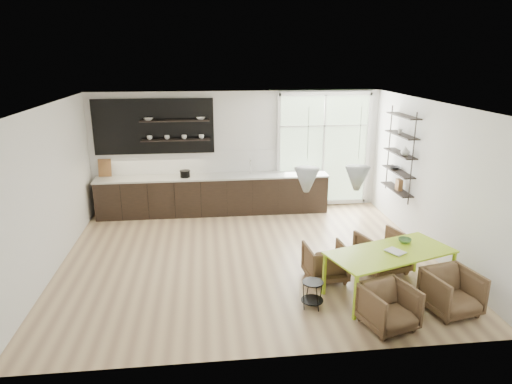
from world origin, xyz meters
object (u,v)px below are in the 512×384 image
armchair_front_left (388,307)px  armchair_back_right (382,252)px  armchair_front_right (452,292)px  wire_stool (313,291)px  dining_table (390,254)px  armchair_back_left (325,262)px

armchair_front_left → armchair_back_right: bearing=54.5°
armchair_back_right → armchair_front_right: size_ratio=1.09×
armchair_back_right → wire_stool: armchair_back_right is taller
armchair_back_right → dining_table: bearing=59.0°
armchair_back_left → wire_stool: (-0.44, -0.89, -0.04)m
armchair_back_left → armchair_front_right: armchair_front_right is taller
armchair_front_right → wire_stool: size_ratio=1.68×
dining_table → armchair_front_left: dining_table is taller
dining_table → armchair_front_left: size_ratio=3.15×
armchair_front_right → armchair_front_left: bearing=-178.3°
dining_table → wire_stool: (-1.32, -0.29, -0.41)m
armchair_front_right → wire_stool: (-2.03, 0.36, -0.05)m
armchair_back_left → armchair_back_right: bearing=-174.0°
armchair_back_left → armchair_front_left: bearing=104.4°
armchair_back_left → armchair_front_right: (1.60, -1.26, 0.02)m
armchair_back_left → wire_stool: size_ratio=1.60×
dining_table → armchair_front_left: 1.06m
armchair_back_right → armchair_front_right: armchair_back_right is taller
dining_table → armchair_back_right: bearing=57.0°
wire_stool → armchair_front_left: bearing=-33.8°
armchair_back_left → wire_stool: 0.99m
dining_table → armchair_front_right: 1.03m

